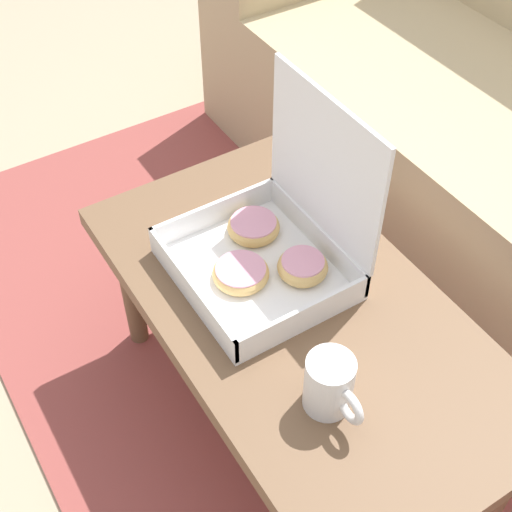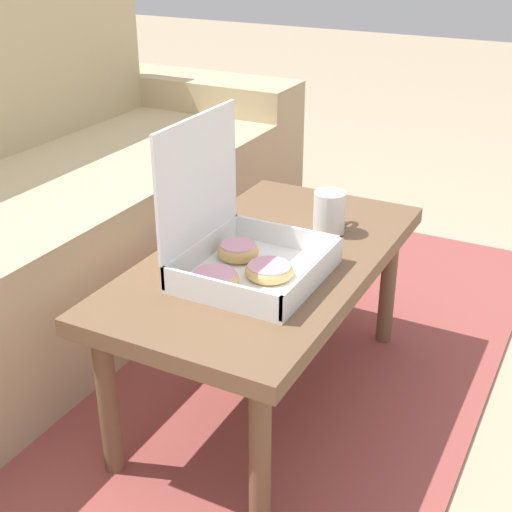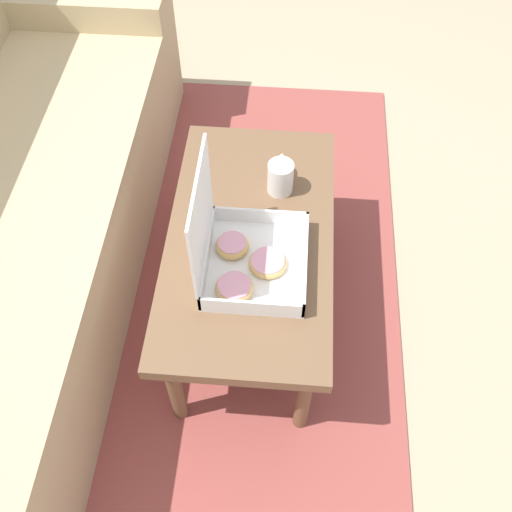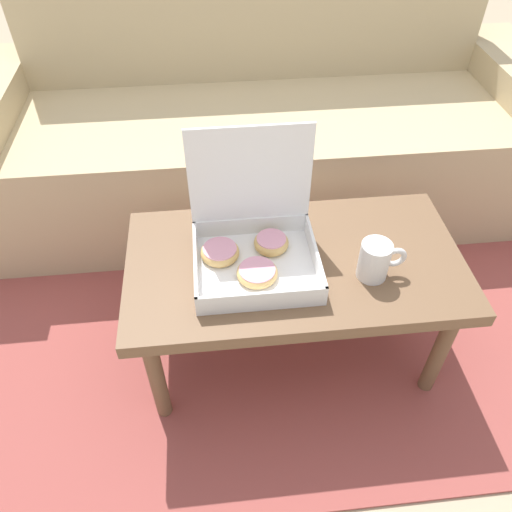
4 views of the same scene
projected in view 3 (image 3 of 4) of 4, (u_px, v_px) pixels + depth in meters
ground_plane at (234, 307)px, 2.09m from camera, size 12.00×12.00×0.00m
area_rug at (149, 301)px, 2.10m from camera, size 2.38×1.74×0.01m
coffee_table at (250, 246)px, 1.79m from camera, size 0.91×0.49×0.41m
pastry_box at (240, 254)px, 1.63m from camera, size 0.32×0.29×0.34m
coffee_mug at (281, 177)px, 1.81m from camera, size 0.12×0.08×0.11m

